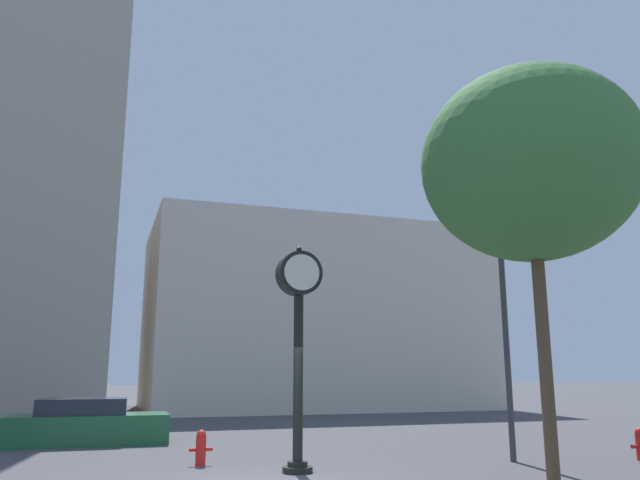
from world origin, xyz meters
The scene contains 6 objects.
building_storefront_row centered at (8.80, 24.00, 5.08)m, with size 18.88×12.00×10.17m.
street_clock centered at (1.06, 1.23, 3.16)m, with size 0.95×0.62×4.67m.
car_green centered at (-3.11, 8.17, 0.54)m, with size 4.41×1.97×1.26m.
fire_hydrant_far centered at (-0.65, 2.90, 0.38)m, with size 0.51×0.22×0.75m.
street_lamp_right centered at (6.17, 1.52, 4.30)m, with size 0.36×1.57×6.48m.
bare_tree centered at (4.79, -1.92, 5.93)m, with size 4.22×4.22×7.84m.
Camera 1 is at (-2.83, -11.50, 1.98)m, focal length 35.00 mm.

